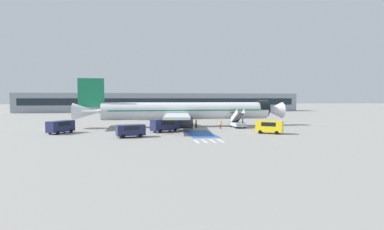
{
  "coord_description": "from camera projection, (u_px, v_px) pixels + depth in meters",
  "views": [
    {
      "loc": [
        -9.12,
        -64.39,
        6.07
      ],
      "look_at": [
        1.72,
        -2.98,
        2.7
      ],
      "focal_mm": 28.0,
      "sensor_mm": 36.0,
      "label": 1
    }
  ],
  "objects": [
    {
      "name": "boarding_stairs_forward",
      "position": [
        238.0,
        123.0,
        63.05
      ],
      "size": [
        2.23,
        5.24,
        3.99
      ],
      "rotation": [
        0.0,
        0.0,
        0.01
      ],
      "color": "#ADB2BA",
      "rests_on": "ground_plane"
    },
    {
      "name": "ground_crew_3",
      "position": [
        192.0,
        124.0,
        60.09
      ],
      "size": [
        0.43,
        0.24,
        1.76
      ],
      "rotation": [
        0.0,
        0.0,
        3.12
      ],
      "color": "#2D2D33",
      "rests_on": "ground_plane"
    },
    {
      "name": "service_van_2",
      "position": [
        165.0,
        124.0,
        55.03
      ],
      "size": [
        5.63,
        4.5,
        2.34
      ],
      "rotation": [
        0.0,
        0.0,
        5.28
      ],
      "color": "#1E234C",
      "rests_on": "ground_plane"
    },
    {
      "name": "apron_leadline_yellow",
      "position": [
        187.0,
        126.0,
        65.65
      ],
      "size": [
        80.37,
        0.67,
        0.01
      ],
      "primitive_type": "cube",
      "rotation": [
        0.0,
        0.0,
        -1.57
      ],
      "color": "gold",
      "rests_on": "ground_plane"
    },
    {
      "name": "apron_walkway_bar_1",
      "position": [
        204.0,
        141.0,
        42.88
      ],
      "size": [
        0.44,
        3.6,
        0.01
      ],
      "primitive_type": "cube",
      "color": "silver",
      "rests_on": "ground_plane"
    },
    {
      "name": "ground_crew_1",
      "position": [
        179.0,
        124.0,
        60.68
      ],
      "size": [
        0.27,
        0.45,
        1.62
      ],
      "rotation": [
        0.0,
        0.0,
        1.66
      ],
      "color": "#191E38",
      "rests_on": "ground_plane"
    },
    {
      "name": "ground_plane",
      "position": [
        182.0,
        127.0,
        65.23
      ],
      "size": [
        600.0,
        600.0,
        0.0
      ],
      "primitive_type": "plane",
      "color": "gray"
    },
    {
      "name": "apron_walkway_bar_0",
      "position": [
        196.0,
        141.0,
        42.67
      ],
      "size": [
        0.44,
        3.6,
        0.01
      ],
      "primitive_type": "cube",
      "color": "silver",
      "rests_on": "ground_plane"
    },
    {
      "name": "baggage_cart",
      "position": [
        124.0,
        130.0,
        55.38
      ],
      "size": [
        2.87,
        2.93,
        0.87
      ],
      "rotation": [
        0.0,
        0.0,
        5.54
      ],
      "color": "gray",
      "rests_on": "ground_plane"
    },
    {
      "name": "airliner",
      "position": [
        184.0,
        111.0,
        65.35
      ],
      "size": [
        46.1,
        34.56,
        10.31
      ],
      "rotation": [
        0.0,
        0.0,
        -1.57
      ],
      "color": "silver",
      "rests_on": "ground_plane"
    },
    {
      "name": "service_van_1",
      "position": [
        131.0,
        130.0,
        47.19
      ],
      "size": [
        4.73,
        2.97,
        1.98
      ],
      "rotation": [
        0.0,
        0.0,
        4.95
      ],
      "color": "#1E234C",
      "rests_on": "ground_plane"
    },
    {
      "name": "service_van_0",
      "position": [
        269.0,
        126.0,
        52.09
      ],
      "size": [
        4.74,
        4.09,
        2.25
      ],
      "rotation": [
        0.0,
        0.0,
        0.96
      ],
      "color": "yellow",
      "rests_on": "ground_plane"
    },
    {
      "name": "ground_crew_2",
      "position": [
        221.0,
        124.0,
        60.46
      ],
      "size": [
        0.37,
        0.48,
        1.74
      ],
      "rotation": [
        0.0,
        0.0,
        5.1
      ],
      "color": "#2D2D33",
      "rests_on": "ground_plane"
    },
    {
      "name": "terminal_building",
      "position": [
        164.0,
        102.0,
        142.4
      ],
      "size": [
        130.07,
        12.1,
        8.65
      ],
      "color": "#89939E",
      "rests_on": "ground_plane"
    },
    {
      "name": "service_van_3",
      "position": [
        61.0,
        126.0,
        52.3
      ],
      "size": [
        4.24,
        5.06,
        2.22
      ],
      "rotation": [
        0.0,
        0.0,
        2.56
      ],
      "color": "#1E234C",
      "rests_on": "ground_plane"
    },
    {
      "name": "ground_crew_0",
      "position": [
        196.0,
        123.0,
        62.67
      ],
      "size": [
        0.48,
        0.35,
        1.76
      ],
      "rotation": [
        0.0,
        0.0,
        5.98
      ],
      "color": "#191E38",
      "rests_on": "ground_plane"
    },
    {
      "name": "apron_stand_patch_blue",
      "position": [
        200.0,
        134.0,
        51.83
      ],
      "size": [
        4.46,
        11.48,
        0.01
      ],
      "primitive_type": "cube",
      "color": "#2856A8",
      "rests_on": "ground_plane"
    },
    {
      "name": "apron_walkway_bar_3",
      "position": [
        221.0,
        141.0,
        43.3
      ],
      "size": [
        0.44,
        3.6,
        0.01
      ],
      "primitive_type": "cube",
      "color": "silver",
      "rests_on": "ground_plane"
    },
    {
      "name": "fuel_tanker",
      "position": [
        152.0,
        114.0,
        86.86
      ],
      "size": [
        9.29,
        3.3,
        3.56
      ],
      "rotation": [
        0.0,
        0.0,
        1.48
      ],
      "color": "#38383D",
      "rests_on": "ground_plane"
    },
    {
      "name": "apron_walkway_bar_2",
      "position": [
        213.0,
        141.0,
        43.09
      ],
      "size": [
        0.44,
        3.6,
        0.01
      ],
      "primitive_type": "cube",
      "color": "silver",
      "rests_on": "ground_plane"
    }
  ]
}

